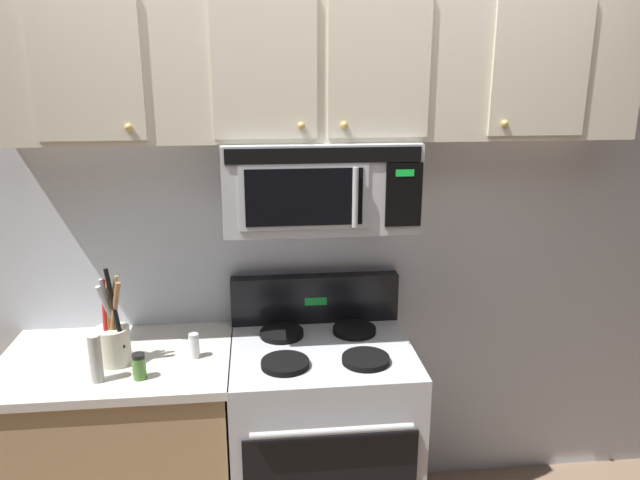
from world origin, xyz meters
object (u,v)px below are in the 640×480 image
object	(u,v)px
salt_shaker	(194,346)
spice_jar	(139,366)
stove_range	(322,438)
over_range_microwave	(319,183)
utensil_crock_cream	(113,339)
pepper_mill	(96,358)

from	to	relation	value
salt_shaker	spice_jar	distance (m)	0.24
stove_range	salt_shaker	distance (m)	0.71
salt_shaker	over_range_microwave	bearing A→B (deg)	15.62
stove_range	over_range_microwave	distance (m)	1.11
salt_shaker	utensil_crock_cream	bearing A→B (deg)	-177.14
spice_jar	pepper_mill	bearing A→B (deg)	-178.58
stove_range	pepper_mill	size ratio (longest dim) A/B	6.03
utensil_crock_cream	spice_jar	distance (m)	0.19
over_range_microwave	utensil_crock_cream	size ratio (longest dim) A/B	1.92
salt_shaker	pepper_mill	world-z (taller)	pepper_mill
over_range_microwave	pepper_mill	world-z (taller)	over_range_microwave
utensil_crock_cream	salt_shaker	xyz separation A→B (m)	(0.31, 0.02, -0.05)
stove_range	spice_jar	xyz separation A→B (m)	(-0.71, -0.18, 0.48)
over_range_microwave	spice_jar	distance (m)	0.99
pepper_mill	spice_jar	xyz separation A→B (m)	(0.15, 0.00, -0.04)
utensil_crock_cream	pepper_mill	world-z (taller)	utensil_crock_cream
salt_shaker	pepper_mill	size ratio (longest dim) A/B	0.55
stove_range	pepper_mill	world-z (taller)	stove_range
stove_range	spice_jar	size ratio (longest dim) A/B	11.17
over_range_microwave	utensil_crock_cream	xyz separation A→B (m)	(-0.83, -0.16, -0.57)
salt_shaker	stove_range	bearing A→B (deg)	3.16
stove_range	over_range_microwave	xyz separation A→B (m)	(-0.00, 0.12, 1.11)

